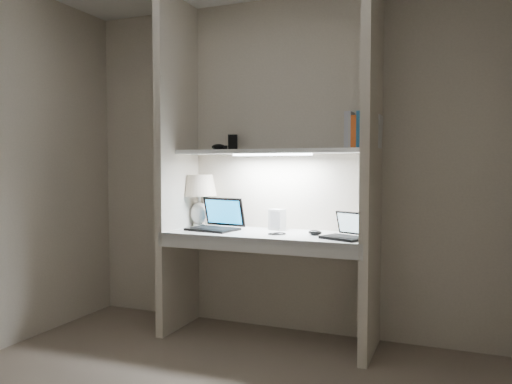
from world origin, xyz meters
The scene contains 17 objects.
back_wall centered at (0.00, 1.50, 1.25)m, with size 3.20×0.01×2.50m, color beige.
alcove_panel_left centered at (-0.73, 1.23, 1.25)m, with size 0.06×0.55×2.50m, color beige.
alcove_panel_right centered at (0.73, 1.23, 1.25)m, with size 0.06×0.55×2.50m, color beige.
desk centered at (0.00, 1.23, 0.75)m, with size 1.40×0.55×0.04m, color white.
desk_apron centered at (0.00, 0.96, 0.72)m, with size 1.46×0.03×0.10m, color silver.
shelf centered at (0.00, 1.32, 1.35)m, with size 1.40×0.36×0.03m, color silver.
strip_light centered at (0.00, 1.32, 1.33)m, with size 0.60×0.04×0.01m, color white.
table_lamp centered at (-0.64, 1.40, 1.04)m, with size 0.28×0.28×0.41m.
laptop_main centered at (-0.41, 1.25, 0.82)m, with size 0.39×0.36×0.24m.
laptop_netbook centered at (0.59, 1.16, 0.81)m, with size 0.34×0.32×0.17m.
speaker centered at (0.02, 1.39, 0.85)m, with size 0.11×0.08×0.16m, color silver.
mouse centered at (0.35, 1.23, 0.79)m, with size 0.10×0.06×0.04m, color black.
cable_coil centered at (0.11, 1.17, 0.78)m, with size 0.10×0.10×0.01m, color black.
sticky_note centered at (-0.43, 1.19, 0.77)m, with size 0.08×0.08×0.00m, color gold.
book_row centered at (0.65, 1.38, 1.48)m, with size 0.24×0.17×0.25m.
shelf_box centered at (-0.36, 1.43, 1.43)m, with size 0.07×0.05×0.12m, color black.
shelf_gadget centered at (-0.44, 1.33, 1.39)m, with size 0.11×0.08×0.05m, color black.
Camera 1 is at (1.25, -2.08, 1.25)m, focal length 35.00 mm.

